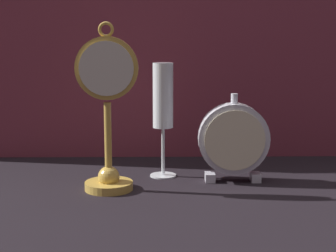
% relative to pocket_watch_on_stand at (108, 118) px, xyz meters
% --- Properties ---
extents(ground_plane, '(4.00, 4.00, 0.00)m').
position_rel_pocket_watch_on_stand_xyz_m(ground_plane, '(0.12, -0.04, -0.14)').
color(ground_plane, black).
extents(fabric_backdrop_drape, '(1.29, 0.01, 0.69)m').
position_rel_pocket_watch_on_stand_xyz_m(fabric_backdrop_drape, '(0.12, 0.29, 0.20)').
color(fabric_backdrop_drape, brown).
rests_on(fabric_backdrop_drape, ground_plane).
extents(pocket_watch_on_stand, '(0.12, 0.09, 0.33)m').
position_rel_pocket_watch_on_stand_xyz_m(pocket_watch_on_stand, '(0.00, 0.00, 0.00)').
color(pocket_watch_on_stand, gold).
rests_on(pocket_watch_on_stand, ground_plane).
extents(mantel_clock_silver, '(0.15, 0.04, 0.18)m').
position_rel_pocket_watch_on_stand_xyz_m(mantel_clock_silver, '(0.25, 0.06, -0.05)').
color(mantel_clock_silver, silver).
rests_on(mantel_clock_silver, ground_plane).
extents(champagne_flute, '(0.06, 0.06, 0.24)m').
position_rel_pocket_watch_on_stand_xyz_m(champagne_flute, '(0.11, 0.10, 0.01)').
color(champagne_flute, silver).
rests_on(champagne_flute, ground_plane).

